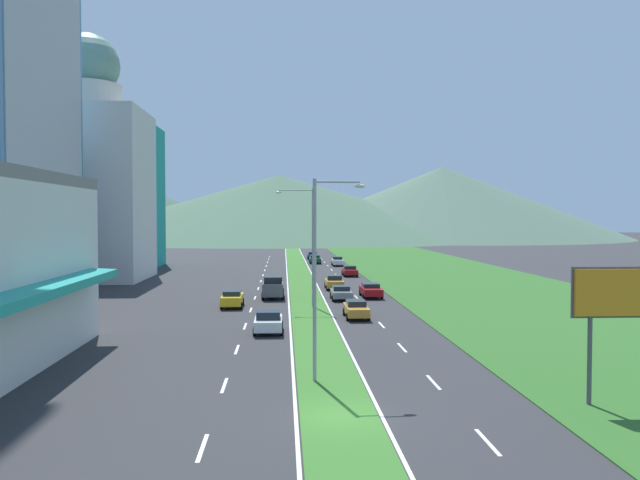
% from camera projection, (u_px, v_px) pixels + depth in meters
% --- Properties ---
extents(ground_plane, '(600.00, 600.00, 0.00)m').
position_uv_depth(ground_plane, '(339.00, 417.00, 26.16)').
color(ground_plane, '#2D2D30').
extents(grass_median, '(3.20, 240.00, 0.06)m').
position_uv_depth(grass_median, '(300.00, 278.00, 86.03)').
color(grass_median, '#387028').
rests_on(grass_median, ground_plane).
extents(grass_verge_right, '(24.00, 240.00, 0.06)m').
position_uv_depth(grass_verge_right, '(453.00, 277.00, 87.19)').
color(grass_verge_right, '#2D6023').
rests_on(grass_verge_right, ground_plane).
extents(lane_dash_left_2, '(0.16, 2.80, 0.01)m').
position_uv_depth(lane_dash_left_2, '(202.00, 448.00, 22.72)').
color(lane_dash_left_2, silver).
rests_on(lane_dash_left_2, ground_plane).
extents(lane_dash_left_3, '(0.16, 2.80, 0.01)m').
position_uv_depth(lane_dash_left_3, '(224.00, 385.00, 31.12)').
color(lane_dash_left_3, silver).
rests_on(lane_dash_left_3, ground_plane).
extents(lane_dash_left_4, '(0.16, 2.80, 0.01)m').
position_uv_depth(lane_dash_left_4, '(237.00, 349.00, 39.52)').
color(lane_dash_left_4, silver).
rests_on(lane_dash_left_4, ground_plane).
extents(lane_dash_left_5, '(0.16, 2.80, 0.01)m').
position_uv_depth(lane_dash_left_5, '(245.00, 326.00, 47.92)').
color(lane_dash_left_5, silver).
rests_on(lane_dash_left_5, ground_plane).
extents(lane_dash_left_6, '(0.16, 2.80, 0.01)m').
position_uv_depth(lane_dash_left_6, '(251.00, 310.00, 56.32)').
color(lane_dash_left_6, silver).
rests_on(lane_dash_left_6, ground_plane).
extents(lane_dash_left_7, '(0.16, 2.80, 0.01)m').
position_uv_depth(lane_dash_left_7, '(255.00, 298.00, 64.72)').
color(lane_dash_left_7, silver).
rests_on(lane_dash_left_7, ground_plane).
extents(lane_dash_left_8, '(0.16, 2.80, 0.01)m').
position_uv_depth(lane_dash_left_8, '(258.00, 288.00, 73.13)').
color(lane_dash_left_8, silver).
rests_on(lane_dash_left_8, ground_plane).
extents(lane_dash_left_9, '(0.16, 2.80, 0.01)m').
position_uv_depth(lane_dash_left_9, '(261.00, 281.00, 81.53)').
color(lane_dash_left_9, silver).
rests_on(lane_dash_left_9, ground_plane).
extents(lane_dash_left_10, '(0.16, 2.80, 0.01)m').
position_uv_depth(lane_dash_left_10, '(263.00, 275.00, 89.93)').
color(lane_dash_left_10, silver).
rests_on(lane_dash_left_10, ground_plane).
extents(lane_dash_left_11, '(0.16, 2.80, 0.01)m').
position_uv_depth(lane_dash_left_11, '(265.00, 270.00, 98.33)').
color(lane_dash_left_11, silver).
rests_on(lane_dash_left_11, ground_plane).
extents(lane_dash_left_12, '(0.16, 2.80, 0.01)m').
position_uv_depth(lane_dash_left_12, '(266.00, 266.00, 106.73)').
color(lane_dash_left_12, silver).
rests_on(lane_dash_left_12, ground_plane).
extents(lane_dash_left_13, '(0.16, 2.80, 0.01)m').
position_uv_depth(lane_dash_left_13, '(267.00, 262.00, 115.13)').
color(lane_dash_left_13, silver).
rests_on(lane_dash_left_13, ground_plane).
extents(lane_dash_left_14, '(0.16, 2.80, 0.01)m').
position_uv_depth(lane_dash_left_14, '(269.00, 259.00, 123.53)').
color(lane_dash_left_14, silver).
rests_on(lane_dash_left_14, ground_plane).
extents(lane_dash_left_15, '(0.16, 2.80, 0.01)m').
position_uv_depth(lane_dash_left_15, '(270.00, 257.00, 131.93)').
color(lane_dash_left_15, silver).
rests_on(lane_dash_left_15, ground_plane).
extents(lane_dash_right_2, '(0.16, 2.80, 0.01)m').
position_uv_depth(lane_dash_right_2, '(488.00, 442.00, 23.30)').
color(lane_dash_right_2, silver).
rests_on(lane_dash_right_2, ground_plane).
extents(lane_dash_right_3, '(0.16, 2.80, 0.01)m').
position_uv_depth(lane_dash_right_3, '(433.00, 382.00, 31.70)').
color(lane_dash_right_3, silver).
rests_on(lane_dash_right_3, ground_plane).
extents(lane_dash_right_4, '(0.16, 2.80, 0.01)m').
position_uv_depth(lane_dash_right_4, '(402.00, 348.00, 40.10)').
color(lane_dash_right_4, silver).
rests_on(lane_dash_right_4, ground_plane).
extents(lane_dash_right_5, '(0.16, 2.80, 0.01)m').
position_uv_depth(lane_dash_right_5, '(381.00, 325.00, 48.50)').
color(lane_dash_right_5, silver).
rests_on(lane_dash_right_5, ground_plane).
extents(lane_dash_right_6, '(0.16, 2.80, 0.01)m').
position_uv_depth(lane_dash_right_6, '(367.00, 309.00, 56.90)').
color(lane_dash_right_6, silver).
rests_on(lane_dash_right_6, ground_plane).
extents(lane_dash_right_7, '(0.16, 2.80, 0.01)m').
position_uv_depth(lane_dash_right_7, '(356.00, 297.00, 65.30)').
color(lane_dash_right_7, silver).
rests_on(lane_dash_right_7, ground_plane).
extents(lane_dash_right_8, '(0.16, 2.80, 0.01)m').
position_uv_depth(lane_dash_right_8, '(348.00, 288.00, 73.70)').
color(lane_dash_right_8, silver).
rests_on(lane_dash_right_8, ground_plane).
extents(lane_dash_right_9, '(0.16, 2.80, 0.01)m').
position_uv_depth(lane_dash_right_9, '(341.00, 281.00, 82.10)').
color(lane_dash_right_9, silver).
rests_on(lane_dash_right_9, ground_plane).
extents(lane_dash_right_10, '(0.16, 2.80, 0.01)m').
position_uv_depth(lane_dash_right_10, '(336.00, 275.00, 90.50)').
color(lane_dash_right_10, silver).
rests_on(lane_dash_right_10, ground_plane).
extents(lane_dash_right_11, '(0.16, 2.80, 0.01)m').
position_uv_depth(lane_dash_right_11, '(332.00, 270.00, 98.90)').
color(lane_dash_right_11, silver).
rests_on(lane_dash_right_11, ground_plane).
extents(lane_dash_right_12, '(0.16, 2.80, 0.01)m').
position_uv_depth(lane_dash_right_12, '(328.00, 266.00, 107.30)').
color(lane_dash_right_12, silver).
rests_on(lane_dash_right_12, ground_plane).
extents(lane_dash_right_13, '(0.16, 2.80, 0.01)m').
position_uv_depth(lane_dash_right_13, '(325.00, 262.00, 115.71)').
color(lane_dash_right_13, silver).
rests_on(lane_dash_right_13, ground_plane).
extents(lane_dash_right_14, '(0.16, 2.80, 0.01)m').
position_uv_depth(lane_dash_right_14, '(322.00, 259.00, 124.11)').
color(lane_dash_right_14, silver).
rests_on(lane_dash_right_14, ground_plane).
extents(lane_dash_right_15, '(0.16, 2.80, 0.01)m').
position_uv_depth(lane_dash_right_15, '(319.00, 256.00, 132.51)').
color(lane_dash_right_15, silver).
rests_on(lane_dash_right_15, ground_plane).
extents(edge_line_median_left, '(0.16, 240.00, 0.01)m').
position_uv_depth(edge_line_median_left, '(287.00, 278.00, 85.93)').
color(edge_line_median_left, silver).
rests_on(edge_line_median_left, ground_plane).
extents(edge_line_median_right, '(0.16, 240.00, 0.01)m').
position_uv_depth(edge_line_median_right, '(314.00, 278.00, 86.12)').
color(edge_line_median_right, silver).
rests_on(edge_line_median_right, ground_plane).
extents(domed_building, '(14.45, 14.45, 31.62)m').
position_uv_depth(domed_building, '(89.00, 178.00, 83.36)').
color(domed_building, silver).
rests_on(domed_building, ground_plane).
extents(midrise_colored, '(14.92, 14.92, 22.70)m').
position_uv_depth(midrise_colored, '(110.00, 197.00, 103.21)').
color(midrise_colored, teal).
rests_on(midrise_colored, ground_plane).
extents(hill_far_left, '(197.97, 197.97, 41.89)m').
position_uv_depth(hill_far_left, '(35.00, 188.00, 290.25)').
color(hill_far_left, '#3D5647').
rests_on(hill_far_left, ground_plane).
extents(hill_far_center, '(166.56, 166.56, 23.96)m').
position_uv_depth(hill_far_center, '(279.00, 207.00, 246.58)').
color(hill_far_center, '#47664C').
rests_on(hill_far_center, ground_plane).
extents(hill_far_right, '(137.15, 137.15, 27.35)m').
position_uv_depth(hill_far_right, '(442.00, 202.00, 249.62)').
color(hill_far_right, '#516B56').
rests_on(hill_far_right, ground_plane).
extents(street_lamp_near, '(2.60, 0.36, 9.98)m').
position_uv_depth(street_lamp_near, '(320.00, 267.00, 31.66)').
color(street_lamp_near, '#99999E').
rests_on(street_lamp_near, ground_plane).
extents(street_lamp_mid, '(3.40, 0.35, 10.64)m').
position_uv_depth(street_lamp_mid, '(309.00, 240.00, 57.62)').
color(street_lamp_mid, '#99999E').
rests_on(street_lamp_mid, ground_plane).
extents(billboard_roadside, '(5.15, 0.28, 5.99)m').
position_uv_depth(billboard_roadside, '(630.00, 300.00, 27.68)').
color(billboard_roadside, '#4C4C51').
rests_on(billboard_roadside, ground_plane).
extents(car_0, '(2.02, 4.00, 1.36)m').
position_uv_depth(car_0, '(341.00, 293.00, 63.16)').
color(car_0, slate).
rests_on(car_0, ground_plane).
extents(car_1, '(2.01, 4.49, 1.56)m').
position_uv_depth(car_1, '(334.00, 282.00, 72.49)').
color(car_1, '#C6842D').
rests_on(car_1, ground_plane).
extents(car_2, '(1.87, 4.49, 1.52)m').
position_uv_depth(car_2, '(338.00, 261.00, 106.90)').
color(car_2, silver).
rests_on(car_2, ground_plane).
extents(car_3, '(2.04, 4.02, 1.56)m').
position_uv_depth(car_3, '(268.00, 322.00, 45.24)').
color(car_3, silver).
rests_on(car_3, ground_plane).
extents(car_4, '(2.02, 4.77, 1.40)m').
position_uv_depth(car_4, '(371.00, 290.00, 65.23)').
color(car_4, maroon).
rests_on(car_4, ground_plane).
extents(car_5, '(1.86, 4.55, 1.41)m').
position_uv_depth(car_5, '(356.00, 309.00, 51.84)').
color(car_5, '#C6842D').
rests_on(car_5, ground_plane).
extents(car_6, '(1.92, 4.34, 1.51)m').
position_uv_depth(car_6, '(232.00, 299.00, 57.97)').
color(car_6, yellow).
rests_on(car_6, ground_plane).
extents(car_7, '(1.99, 4.72, 1.43)m').
position_uv_depth(car_7, '(315.00, 259.00, 112.44)').
color(car_7, '#0C5128').
rests_on(car_7, ground_plane).
extents(car_8, '(2.00, 4.72, 1.41)m').
position_uv_depth(car_8, '(313.00, 256.00, 123.19)').
color(car_8, navy).
rests_on(car_8, ground_plane).
extents(car_9, '(2.01, 4.25, 1.42)m').
position_uv_depth(car_9, '(350.00, 271.00, 88.43)').
color(car_9, maroon).
rests_on(car_9, ground_plane).
extents(pickup_truck_0, '(2.18, 5.40, 2.00)m').
position_uv_depth(pickup_truck_0, '(273.00, 288.00, 64.91)').
color(pickup_truck_0, '#515459').
rests_on(pickup_truck_0, ground_plane).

